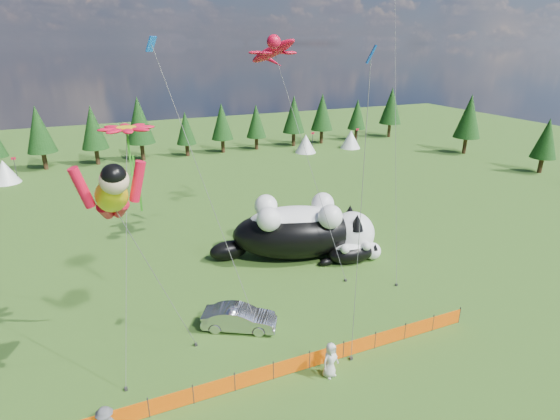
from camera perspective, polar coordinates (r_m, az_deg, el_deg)
name	(u,v)px	position (r m, az deg, el deg)	size (l,w,h in m)	color
ground	(270,339)	(25.79, -1.37, -16.52)	(160.00, 160.00, 0.00)	#133309
safety_fence	(292,366)	(23.33, 1.54, -19.66)	(22.06, 0.06, 1.10)	#262626
tree_line	(151,132)	(65.55, -16.44, 9.80)	(90.00, 4.00, 8.00)	black
festival_tents	(237,150)	(63.52, -5.65, 7.81)	(50.00, 3.20, 2.80)	white
cat_large	(303,230)	(33.80, 2.96, -2.57)	(12.67, 7.16, 4.68)	black
cat_small	(354,251)	(33.87, 9.67, -5.34)	(5.03, 2.16, 1.82)	black
car	(239,318)	(26.29, -5.34, -13.87)	(1.51, 4.32, 1.42)	#B2B1B6
spectator_e	(330,360)	(23.06, 6.60, -18.89)	(0.94, 0.61, 1.92)	silver
superhero_kite	(112,196)	(19.01, -21.12, 1.72)	(5.30, 4.31, 12.14)	yellow
gecko_kite	(273,51)	(33.85, -0.96, 20.02)	(5.45, 12.02, 17.43)	red
flower_kite	(127,132)	(22.02, -19.39, 9.59)	(3.49, 5.22, 12.42)	red
diamond_kite_a	(157,59)	(23.65, -15.77, 18.41)	(4.51, 3.92, 16.72)	blue
diamond_kite_c	(370,69)	(19.86, 11.70, 17.58)	(0.77, 1.24, 16.06)	blue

